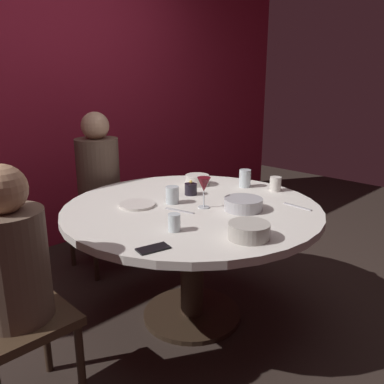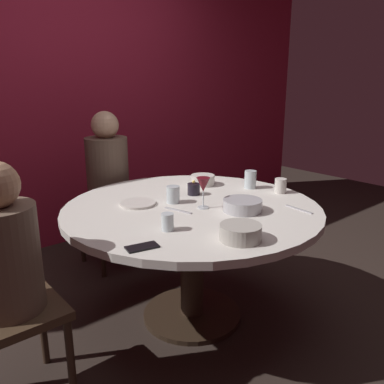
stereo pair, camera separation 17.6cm
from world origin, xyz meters
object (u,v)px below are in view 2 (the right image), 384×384
(bowl_small_white, at_px, (203,180))
(cup_near_candle, at_px, (173,194))
(seated_diner_left, at_px, (5,260))
(cup_by_left_diner, at_px, (168,222))
(cell_phone, at_px, (142,247))
(cup_by_right_diner, at_px, (250,179))
(dining_table, at_px, (192,227))
(bowl_serving_large, at_px, (243,205))
(seated_diner_back, at_px, (108,173))
(candle_holder, at_px, (194,189))
(cup_center_front, at_px, (280,186))
(dinner_plate, at_px, (138,203))
(wine_glass, at_px, (203,186))
(bowl_salad_center, at_px, (241,232))

(bowl_small_white, relative_size, cup_near_candle, 1.62)
(seated_diner_left, distance_m, cup_by_left_diner, 0.72)
(cell_phone, distance_m, cup_by_right_diner, 1.14)
(dining_table, xyz_separation_m, bowl_serving_large, (0.15, -0.26, 0.16))
(seated_diner_left, height_order, cup_near_candle, seated_diner_left)
(seated_diner_back, relative_size, cup_near_candle, 12.06)
(bowl_small_white, xyz_separation_m, cup_near_candle, (-0.40, -0.19, 0.02))
(candle_holder, height_order, cell_phone, candle_holder)
(cup_by_right_diner, bearing_deg, cup_center_front, -72.51)
(cup_near_candle, bearing_deg, seated_diner_back, 86.73)
(bowl_small_white, bearing_deg, cup_near_candle, -154.85)
(cup_by_left_diner, bearing_deg, cup_near_candle, 49.02)
(dinner_plate, height_order, bowl_small_white, bowl_small_white)
(cup_by_right_diner, bearing_deg, candle_holder, 162.02)
(wine_glass, distance_m, bowl_serving_large, 0.24)
(dinner_plate, relative_size, bowl_serving_large, 0.96)
(bowl_serving_large, height_order, cup_near_candle, cup_near_candle)
(seated_diner_back, height_order, bowl_serving_large, seated_diner_back)
(dining_table, xyz_separation_m, seated_diner_left, (-1.02, 0.00, 0.10))
(bowl_serving_large, bearing_deg, wine_glass, 126.00)
(seated_diner_left, relative_size, cup_by_left_diner, 13.16)
(cup_by_left_diner, bearing_deg, wine_glass, 21.98)
(dinner_plate, distance_m, cup_near_candle, 0.21)
(bowl_salad_center, bearing_deg, candle_holder, 65.70)
(candle_holder, height_order, wine_glass, wine_glass)
(dinner_plate, height_order, cell_phone, dinner_plate)
(candle_holder, distance_m, cell_phone, 0.85)
(bowl_salad_center, distance_m, cup_center_front, 0.84)
(wine_glass, xyz_separation_m, bowl_salad_center, (-0.18, -0.45, -0.09))
(bowl_salad_center, bearing_deg, bowl_small_white, 58.31)
(cup_near_candle, bearing_deg, candle_holder, 13.56)
(seated_diner_left, distance_m, bowl_serving_large, 1.20)
(cell_phone, xyz_separation_m, cup_by_right_diner, (1.08, 0.35, 0.05))
(wine_glass, bearing_deg, dinner_plate, 130.35)
(dining_table, xyz_separation_m, seated_diner_back, (0.00, 0.99, 0.14))
(bowl_small_white, bearing_deg, seated_diner_back, 117.17)
(bowl_serving_large, bearing_deg, bowl_small_white, 69.83)
(seated_diner_back, relative_size, cell_phone, 8.56)
(candle_holder, bearing_deg, bowl_small_white, 34.89)
(cup_by_left_diner, height_order, cup_by_right_diner, cup_by_right_diner)
(seated_diner_left, bearing_deg, seated_diner_back, 43.99)
(bowl_serving_large, bearing_deg, dinner_plate, 128.75)
(cell_phone, bearing_deg, bowl_serving_large, 107.34)
(seated_diner_back, bearing_deg, dining_table, 0.00)
(candle_holder, distance_m, bowl_salad_center, 0.76)
(wine_glass, height_order, cup_near_candle, wine_glass)
(dining_table, height_order, seated_diner_back, seated_diner_back)
(cup_by_right_diner, bearing_deg, dining_table, -176.15)
(dinner_plate, distance_m, cell_phone, 0.62)
(seated_diner_back, distance_m, cell_phone, 1.41)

